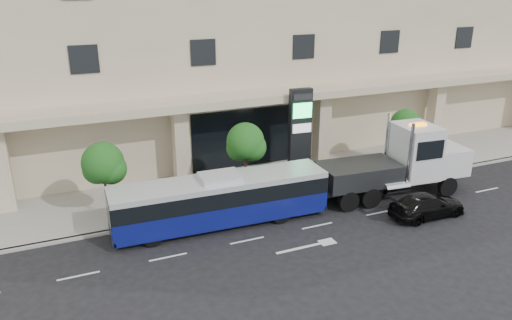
{
  "coord_description": "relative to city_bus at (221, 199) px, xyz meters",
  "views": [
    {
      "loc": [
        -12.24,
        -21.85,
        12.28
      ],
      "look_at": [
        -2.02,
        2.0,
        2.82
      ],
      "focal_mm": 35.0,
      "sensor_mm": 36.0,
      "label": 1
    }
  ],
  "objects": [
    {
      "name": "tree_left",
      "position": [
        -5.37,
        2.94,
        1.65
      ],
      "size": [
        2.27,
        2.2,
        4.22
      ],
      "color": "#422B19",
      "rests_on": "sidewalk"
    },
    {
      "name": "convention_center",
      "position": [
        4.6,
        14.77,
        8.51
      ],
      "size": [
        60.0,
        17.6,
        20.0
      ],
      "color": "tan",
      "rests_on": "ground"
    },
    {
      "name": "black_sedan",
      "position": [
        10.67,
        -3.5,
        -0.82
      ],
      "size": [
        4.43,
        1.81,
        1.29
      ],
      "primitive_type": "imported",
      "rotation": [
        0.0,
        0.0,
        1.57
      ],
      "color": "black",
      "rests_on": "ground"
    },
    {
      "name": "curb",
      "position": [
        4.6,
        1.35,
        -1.39
      ],
      "size": [
        120.0,
        0.3,
        0.15
      ],
      "primitive_type": "cube",
      "color": "gray",
      "rests_on": "ground"
    },
    {
      "name": "sidewalk",
      "position": [
        4.6,
        4.35,
        -1.39
      ],
      "size": [
        120.0,
        6.0,
        0.15
      ],
      "primitive_type": "cube",
      "color": "gray",
      "rests_on": "ground"
    },
    {
      "name": "ground",
      "position": [
        4.6,
        -0.65,
        -1.46
      ],
      "size": [
        120.0,
        120.0,
        0.0
      ],
      "primitive_type": "plane",
      "color": "black",
      "rests_on": "ground"
    },
    {
      "name": "city_bus",
      "position": [
        0.0,
        0.0,
        0.0
      ],
      "size": [
        11.42,
        2.8,
        2.87
      ],
      "rotation": [
        0.0,
        0.0,
        -0.04
      ],
      "color": "black",
      "rests_on": "ground"
    },
    {
      "name": "tree_mid",
      "position": [
        2.63,
        2.94,
        1.8
      ],
      "size": [
        2.28,
        2.2,
        4.38
      ],
      "color": "#422B19",
      "rests_on": "sidewalk"
    },
    {
      "name": "signage_pylon",
      "position": [
        6.94,
        4.39,
        1.6
      ],
      "size": [
        1.47,
        0.65,
        5.73
      ],
      "rotation": [
        0.0,
        0.0,
        -0.08
      ],
      "color": "black",
      "rests_on": "sidewalk"
    },
    {
      "name": "tow_truck",
      "position": [
        11.12,
        -0.45,
        0.5
      ],
      "size": [
        10.53,
        3.29,
        4.78
      ],
      "rotation": [
        0.0,
        0.0,
        -0.08
      ],
      "color": "#2D3033",
      "rests_on": "ground"
    },
    {
      "name": "tree_right",
      "position": [
        14.13,
        2.94,
        1.58
      ],
      "size": [
        2.1,
        2.0,
        4.04
      ],
      "color": "#422B19",
      "rests_on": "sidewalk"
    }
  ]
}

